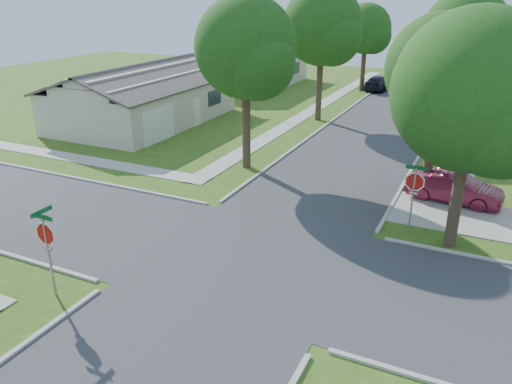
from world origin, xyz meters
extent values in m
plane|color=#355216|center=(0.00, 0.00, 0.00)|extent=(100.00, 100.00, 0.00)
cube|color=#333335|center=(0.00, 0.00, 0.00)|extent=(7.00, 100.00, 0.02)
cube|color=#9E9B91|center=(6.10, 26.00, 0.02)|extent=(1.20, 40.00, 0.04)
cube|color=#9E9B91|center=(-6.10, 26.00, 0.02)|extent=(1.20, 40.00, 0.04)
cube|color=#9E9B91|center=(7.90, 7.10, 0.03)|extent=(8.80, 3.60, 0.05)
cube|color=gray|center=(-4.70, -4.70, 1.35)|extent=(0.06, 0.06, 2.70)
cylinder|color=white|center=(-4.70, -4.70, 2.15)|extent=(1.05, 0.02, 1.05)
cylinder|color=red|center=(-4.70, -4.70, 2.15)|extent=(0.90, 0.03, 0.90)
cube|color=red|center=(-4.70, -4.70, 1.68)|extent=(0.34, 0.03, 0.12)
cube|color=white|center=(-4.70, -4.70, 1.68)|extent=(0.30, 0.03, 0.08)
cube|color=#0C5426|center=(-4.70, -4.70, 2.72)|extent=(0.80, 0.02, 0.16)
cube|color=#0C5426|center=(-4.70, -4.70, 2.90)|extent=(0.02, 0.80, 0.16)
cube|color=gray|center=(4.70, 4.70, 1.35)|extent=(0.06, 0.06, 2.70)
cylinder|color=white|center=(4.70, 4.70, 2.15)|extent=(1.05, 0.02, 1.05)
cylinder|color=red|center=(4.70, 4.70, 2.15)|extent=(0.90, 0.03, 0.90)
cube|color=red|center=(4.70, 4.70, 1.68)|extent=(0.34, 0.03, 0.12)
cube|color=white|center=(4.70, 4.70, 1.68)|extent=(0.30, 0.03, 0.08)
cube|color=#0C5426|center=(4.70, 4.70, 2.72)|extent=(0.80, 0.02, 0.16)
cube|color=#0C5426|center=(4.70, 4.70, 2.90)|extent=(0.02, 0.80, 0.16)
cylinder|color=#38281C|center=(4.70, 9.00, 1.98)|extent=(0.44, 0.44, 3.95)
sphere|color=#234511|center=(4.70, 9.00, 5.88)|extent=(4.80, 4.80, 4.80)
sphere|color=#234511|center=(5.54, 8.52, 5.28)|extent=(3.46, 3.46, 3.46)
sphere|color=#234511|center=(3.98, 9.60, 5.40)|extent=(3.26, 3.26, 3.26)
cylinder|color=#38281C|center=(4.70, 21.00, 2.15)|extent=(0.44, 0.44, 4.30)
sphere|color=#234511|center=(4.70, 21.00, 6.51)|extent=(5.40, 5.40, 5.40)
sphere|color=#234511|center=(5.65, 20.46, 5.84)|extent=(3.89, 3.89, 3.89)
sphere|color=#234511|center=(3.89, 21.68, 5.97)|extent=(3.67, 3.67, 3.67)
cylinder|color=#38281C|center=(4.70, 34.00, 2.10)|extent=(0.44, 0.44, 4.20)
sphere|color=#234511|center=(4.70, 34.00, 6.22)|extent=(5.00, 5.00, 5.00)
sphere|color=#234511|center=(5.58, 33.50, 5.60)|extent=(3.60, 3.60, 3.60)
sphere|color=#234511|center=(3.95, 34.62, 5.72)|extent=(3.40, 3.40, 3.40)
cylinder|color=#38281C|center=(-4.70, 9.00, 2.12)|extent=(0.44, 0.44, 4.25)
sphere|color=#234511|center=(-4.70, 9.00, 6.37)|extent=(5.20, 5.20, 5.20)
sphere|color=#234511|center=(-3.79, 8.48, 5.72)|extent=(3.74, 3.74, 3.74)
sphere|color=#234511|center=(-5.48, 9.65, 5.85)|extent=(3.54, 3.54, 3.54)
cylinder|color=#38281C|center=(-4.70, 21.00, 2.22)|extent=(0.44, 0.44, 4.44)
sphere|color=#234511|center=(-4.70, 21.00, 6.76)|extent=(5.60, 5.60, 5.60)
sphere|color=#234511|center=(-3.72, 20.44, 6.06)|extent=(4.03, 4.03, 4.03)
sphere|color=#234511|center=(-5.54, 21.70, 6.20)|extent=(3.81, 3.81, 3.81)
cylinder|color=#38281C|center=(-4.70, 34.00, 1.95)|extent=(0.44, 0.44, 3.90)
sphere|color=#234511|center=(-4.70, 34.00, 5.74)|extent=(4.60, 4.60, 4.60)
sphere|color=#234511|center=(-3.90, 33.54, 5.16)|extent=(3.31, 3.31, 3.31)
sphere|color=#234511|center=(-5.39, 34.58, 5.28)|extent=(3.13, 3.13, 3.13)
cylinder|color=#38281C|center=(6.30, 4.20, 1.77)|extent=(0.44, 0.44, 3.54)
sphere|color=#234511|center=(6.30, 4.20, 5.86)|extent=(5.60, 5.60, 5.60)
sphere|color=#234511|center=(7.28, 3.64, 5.16)|extent=(4.03, 4.03, 4.03)
sphere|color=#234511|center=(5.46, 4.90, 5.30)|extent=(3.81, 3.81, 3.81)
cube|color=tan|center=(-16.00, 15.00, 1.40)|extent=(8.00, 13.00, 2.80)
cube|color=#47413D|center=(-14.00, 15.00, 3.45)|extent=(4.42, 13.60, 1.56)
cube|color=#47413D|center=(-18.00, 15.00, 3.45)|extent=(4.42, 13.60, 1.56)
cube|color=silver|center=(-11.97, 11.10, 1.10)|extent=(0.06, 3.20, 2.20)
cube|color=silver|center=(-11.97, 15.65, 1.00)|extent=(0.06, 0.90, 2.00)
cube|color=#1E2633|center=(-11.97, 18.25, 1.55)|extent=(0.06, 1.80, 1.10)
cube|color=tan|center=(-16.00, 32.00, 1.40)|extent=(8.00, 13.00, 2.80)
cube|color=#47413D|center=(-14.00, 32.00, 3.45)|extent=(4.42, 13.60, 1.56)
cube|color=#47413D|center=(-18.00, 32.00, 3.45)|extent=(4.42, 13.60, 1.56)
cube|color=silver|center=(-11.97, 28.10, 1.10)|extent=(0.06, 3.20, 2.20)
cube|color=silver|center=(-11.97, 32.65, 1.00)|extent=(0.06, 0.90, 2.00)
cube|color=#1E2633|center=(-11.97, 35.25, 1.55)|extent=(0.06, 1.80, 1.10)
imported|color=#5A1225|center=(6.00, 8.70, 0.68)|extent=(4.28, 1.93, 1.36)
imported|color=black|center=(3.20, 27.23, 0.81)|extent=(2.15, 4.87, 1.63)
imported|color=black|center=(-3.20, 35.04, 0.69)|extent=(2.46, 4.97, 1.39)
camera|label=1|loc=(6.88, -14.18, 9.00)|focal=35.00mm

